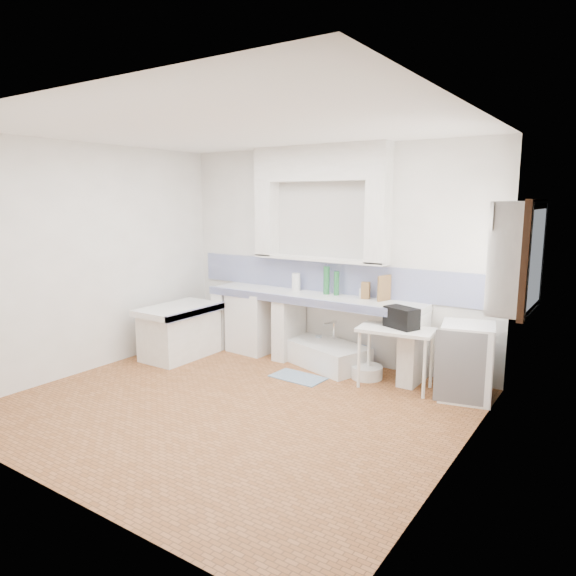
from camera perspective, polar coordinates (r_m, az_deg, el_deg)
The scene contains 36 objects.
floor at distance 5.60m, azimuth -5.83°, elevation -12.66°, with size 4.50×4.50×0.00m, color #9B5E34.
ceiling at distance 5.21m, azimuth -6.40°, elevation 17.09°, with size 4.50×4.50×0.00m, color white.
wall_back at distance 6.87m, azimuth 4.65°, elevation 3.66°, with size 4.50×4.50×0.00m, color white.
wall_front at distance 3.93m, azimuth -25.11°, elevation -1.94°, with size 4.50×4.50×0.00m, color white.
wall_left at distance 6.88m, azimuth -20.70°, elevation 3.06°, with size 4.50×4.50×0.00m, color white.
wall_right at distance 4.17m, azimuth 18.38°, elevation -0.85°, with size 4.50×4.50×0.00m, color white.
alcove_mass at distance 6.78m, azimuth 3.50°, elevation 13.54°, with size 1.90×0.25×0.45m, color white.
window_frame at distance 5.27m, azimuth 23.84°, elevation 3.15°, with size 0.35×0.86×1.06m, color #391E12.
lace_valance at distance 5.27m, azimuth 22.57°, elevation 7.39°, with size 0.01×0.84×0.24m, color white.
counter_slab at distance 6.74m, azimuth 2.60°, elevation -1.08°, with size 3.00×0.60×0.08m, color white.
counter_lip at distance 6.51m, azimuth 1.32°, elevation -1.47°, with size 3.00×0.04×0.10m, color navy.
counter_pier_left at distance 7.64m, azimuth -6.47°, elevation -3.28°, with size 0.20×0.55×0.82m, color white.
counter_pier_mid at distance 7.02m, azimuth 0.12°, elevation -4.39°, with size 0.20×0.55×0.82m, color white.
counter_pier_right at distance 6.26m, azimuth 13.67°, elevation -6.45°, with size 0.20×0.55×0.82m, color white.
peninsula_top at distance 7.14m, azimuth -11.88°, elevation -2.29°, with size 0.70×1.10×0.08m, color white.
peninsula_base at distance 7.23m, azimuth -11.78°, elevation -5.01°, with size 0.60×1.00×0.62m, color white.
peninsula_lip at distance 6.92m, azimuth -9.96°, elevation -2.63°, with size 0.04×1.10×0.10m, color navy.
backsplash at distance 6.89m, azimuth 4.55°, elevation 1.17°, with size 4.27×0.03×0.40m, color navy.
stove at distance 7.35m, azimuth -3.72°, elevation -3.64°, with size 0.60×0.58×0.85m, color white.
sink at distance 6.78m, azimuth 4.12°, elevation -7.36°, with size 1.12×0.61×0.27m, color white.
side_table at distance 6.05m, azimuth 11.69°, elevation -7.55°, with size 0.84×0.46×0.04m, color white.
fridge at distance 5.93m, azimuth 19.04°, elevation -7.63°, with size 0.53×0.53×0.82m, color white.
bucket_red at distance 6.88m, azimuth 2.78°, elevation -7.08°, with size 0.29×0.29×0.27m, color red.
bucket_orange at distance 6.69m, azimuth 3.47°, elevation -7.55°, with size 0.30×0.30×0.28m, color #E06A00.
bucket_blue at distance 6.65m, azimuth 7.57°, elevation -7.68°, with size 0.31×0.31×0.29m, color #1244AC.
basin_white at distance 6.39m, azimuth 8.63°, elevation -9.10°, with size 0.38×0.38×0.15m, color white.
water_bottle_a at distance 7.02m, azimuth 3.38°, elevation -6.51°, with size 0.09×0.09×0.32m, color silver.
water_bottle_b at distance 6.88m, azimuth 5.57°, elevation -7.01°, with size 0.08×0.08×0.29m, color silver.
black_bag at distance 5.96m, azimuth 12.36°, elevation -3.20°, with size 0.38×0.21×0.24m, color black.
green_bottle_a at distance 6.76m, azimuth 4.25°, elevation 0.86°, with size 0.08×0.08×0.37m, color #226634.
green_bottle_b at distance 6.70m, azimuth 5.35°, elevation 0.52°, with size 0.07×0.07×0.31m, color #226634.
knife_block at distance 6.52m, azimuth 8.53°, elevation -0.26°, with size 0.10×0.08×0.21m, color olive.
cutting_board at distance 6.41m, azimuth 10.53°, elevation -0.01°, with size 0.02×0.23×0.32m, color olive.
paper_towel at distance 7.01m, azimuth 0.90°, elevation 0.66°, with size 0.12×0.12×0.23m, color white.
soap_bottle at distance 6.54m, azimuth 8.19°, elevation -0.39°, with size 0.08×0.08×0.17m, color white.
rug at distance 6.35m, azimuth 1.11°, elevation -9.78°, with size 0.65×0.37×0.01m, color #38638C.
Camera 1 is at (3.32, -3.97, 2.14)m, focal length 32.36 mm.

